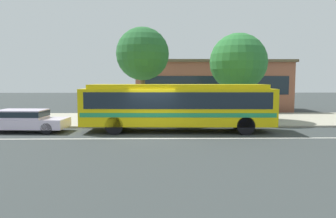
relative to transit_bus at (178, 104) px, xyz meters
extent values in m
plane|color=#333838|center=(-1.45, -1.46, -1.59)|extent=(120.00, 120.00, 0.00)
cube|color=#A29D89|center=(-1.45, 5.35, -1.53)|extent=(60.00, 8.00, 0.12)
cube|color=silver|center=(-1.45, -2.26, -1.59)|extent=(56.00, 0.16, 0.01)
cube|color=#D9BC0C|center=(-0.02, 0.00, -0.13)|extent=(10.94, 2.87, 2.07)
cube|color=gold|center=(-0.02, 0.00, 1.02)|extent=(10.06, 2.54, 0.24)
cube|color=#19232D|center=(-0.02, 0.00, 0.28)|extent=(10.29, 2.87, 0.91)
cube|color=#248F53|center=(-0.02, 0.00, -0.51)|extent=(10.73, 2.88, 0.24)
cube|color=#19232D|center=(5.36, -0.17, 0.28)|extent=(0.19, 2.22, 0.99)
cylinder|color=black|center=(3.71, 1.00, -1.09)|extent=(1.01, 0.31, 1.00)
cylinder|color=black|center=(3.64, -1.24, -1.09)|extent=(1.01, 0.31, 1.00)
cylinder|color=black|center=(-3.46, 1.23, -1.09)|extent=(1.01, 0.31, 1.00)
cylinder|color=black|center=(-3.53, -1.00, -1.09)|extent=(1.01, 0.31, 1.00)
cube|color=silver|center=(-8.71, -0.04, -1.08)|extent=(4.69, 2.03, 0.55)
cube|color=silver|center=(-8.94, -0.02, -0.55)|extent=(2.66, 1.71, 0.50)
cube|color=#19232D|center=(-8.94, -0.02, -0.53)|extent=(2.70, 1.73, 0.32)
cylinder|color=black|center=(-7.16, 0.67, -1.27)|extent=(0.65, 0.25, 0.64)
cylinder|color=black|center=(-7.24, -0.90, -1.27)|extent=(0.65, 0.25, 0.64)
cylinder|color=black|center=(-10.19, 0.83, -1.27)|extent=(0.65, 0.25, 0.64)
cylinder|color=#3E3031|center=(-4.35, 2.70, -1.06)|extent=(0.14, 0.14, 0.82)
cylinder|color=#3E3031|center=(-4.20, 2.77, -1.06)|extent=(0.14, 0.14, 0.82)
cylinder|color=#9D54AA|center=(-4.27, 2.73, -0.36)|extent=(0.45, 0.45, 0.58)
sphere|color=tan|center=(-4.27, 2.73, 0.04)|extent=(0.22, 0.22, 0.22)
cylinder|color=navy|center=(-2.98, 2.27, -1.03)|extent=(0.14, 0.14, 0.88)
cylinder|color=navy|center=(-3.09, 2.38, -1.03)|extent=(0.14, 0.14, 0.88)
cylinder|color=#3E74C3|center=(-3.04, 2.33, -0.30)|extent=(0.48, 0.48, 0.60)
sphere|color=#D79C8E|center=(-3.04, 2.33, 0.11)|extent=(0.21, 0.21, 0.21)
cylinder|color=#25314B|center=(-1.01, 2.19, -1.06)|extent=(0.14, 0.14, 0.83)
cylinder|color=#25314B|center=(-1.16, 2.14, -1.06)|extent=(0.14, 0.14, 0.83)
cylinder|color=#A451A4|center=(-1.08, 2.17, -0.33)|extent=(0.42, 0.42, 0.62)
sphere|color=tan|center=(-1.08, 2.17, 0.09)|extent=(0.23, 0.23, 0.23)
cylinder|color=gray|center=(3.14, 1.87, -0.24)|extent=(0.08, 0.08, 2.46)
cube|color=yellow|center=(3.14, 1.87, 0.79)|extent=(0.15, 0.44, 0.56)
cylinder|color=brown|center=(-2.28, 4.56, 0.23)|extent=(0.33, 0.33, 3.41)
sphere|color=#27622F|center=(-2.28, 4.56, 3.26)|extent=(3.77, 3.77, 3.77)
cylinder|color=brown|center=(4.55, 4.42, -0.11)|extent=(0.32, 0.32, 2.72)
sphere|color=#2B7034|center=(4.55, 4.42, 2.68)|extent=(4.10, 4.10, 4.10)
cube|color=brown|center=(3.89, 12.87, 0.71)|extent=(14.25, 6.13, 4.60)
cube|color=#19232D|center=(3.89, 9.78, 0.94)|extent=(13.11, 0.04, 1.66)
cube|color=brown|center=(3.89, 12.87, 3.12)|extent=(14.65, 6.53, 0.24)
camera|label=1|loc=(-0.93, -18.10, 1.36)|focal=33.61mm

